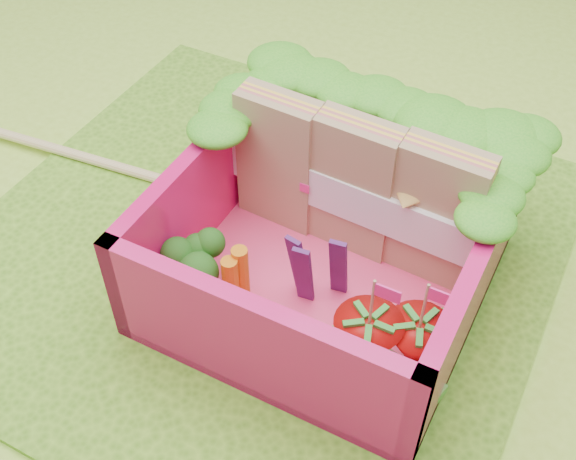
% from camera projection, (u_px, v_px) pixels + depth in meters
% --- Properties ---
extents(ground, '(14.00, 14.00, 0.00)m').
position_uv_depth(ground, '(258.00, 251.00, 3.39)').
color(ground, '#99C638').
rests_on(ground, ground).
extents(placemat, '(2.60, 2.60, 0.03)m').
position_uv_depth(placemat, '(258.00, 249.00, 3.37)').
color(placemat, '#538C1F').
rests_on(placemat, ground).
extents(bento_floor, '(1.30, 1.30, 0.05)m').
position_uv_depth(bento_floor, '(326.00, 280.00, 3.19)').
color(bento_floor, '#FF4177').
rests_on(bento_floor, placemat).
extents(bento_box, '(1.30, 1.30, 0.55)m').
position_uv_depth(bento_box, '(328.00, 241.00, 3.01)').
color(bento_box, '#DE1260').
rests_on(bento_box, placemat).
extents(lettuce_ruffle, '(1.43, 0.83, 0.11)m').
position_uv_depth(lettuce_ruffle, '(380.00, 114.00, 3.07)').
color(lettuce_ruffle, '#2A991B').
rests_on(lettuce_ruffle, bento_box).
extents(sandwich_stack, '(1.20, 0.23, 0.66)m').
position_uv_depth(sandwich_stack, '(356.00, 187.00, 3.10)').
color(sandwich_stack, '#A27B55').
rests_on(sandwich_stack, bento_floor).
extents(broccoli, '(0.32, 0.32, 0.27)m').
position_uv_depth(broccoli, '(192.00, 257.00, 3.00)').
color(broccoli, '#6B9649').
rests_on(broccoli, bento_floor).
extents(carrot_sticks, '(0.09, 0.12, 0.29)m').
position_uv_depth(carrot_sticks, '(236.00, 278.00, 2.98)').
color(carrot_sticks, orange).
rests_on(carrot_sticks, bento_floor).
extents(purple_wedges, '(0.22, 0.13, 0.38)m').
position_uv_depth(purple_wedges, '(314.00, 269.00, 2.95)').
color(purple_wedges, '#441752').
rests_on(purple_wedges, bento_floor).
extents(strawberry_left, '(0.27, 0.27, 0.51)m').
position_uv_depth(strawberry_left, '(367.00, 343.00, 2.75)').
color(strawberry_left, '#B80B11').
rests_on(strawberry_left, bento_floor).
extents(strawberry_right, '(0.25, 0.25, 0.49)m').
position_uv_depth(strawberry_right, '(416.00, 345.00, 2.75)').
color(strawberry_right, '#B80B11').
rests_on(strawberry_right, bento_floor).
extents(snap_peas, '(0.64, 0.57, 0.05)m').
position_uv_depth(snap_peas, '(388.00, 343.00, 2.89)').
color(snap_peas, '#4E9D31').
rests_on(snap_peas, bento_floor).
extents(chopsticks, '(2.19, 0.26, 0.05)m').
position_uv_depth(chopsticks, '(106.00, 163.00, 3.74)').
color(chopsticks, '#DDB079').
rests_on(chopsticks, placemat).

